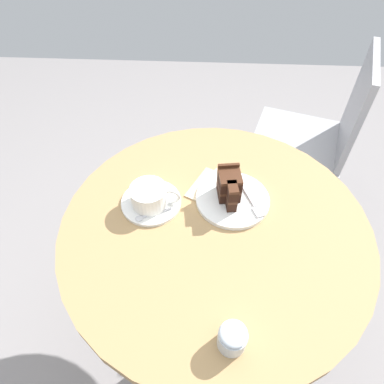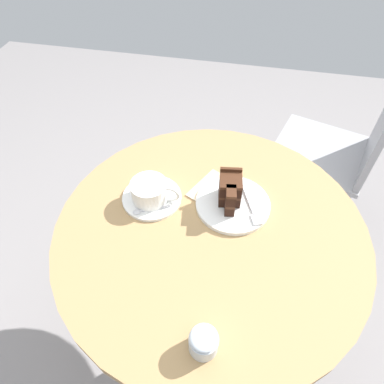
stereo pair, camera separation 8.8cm
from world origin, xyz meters
TOP-DOWN VIEW (x-y plane):
  - ground_plane at (0.00, 0.00)m, footprint 4.40×4.40m
  - cafe_table at (0.00, 0.00)m, footprint 0.79×0.79m
  - saucer at (-0.17, 0.06)m, footprint 0.16×0.16m
  - coffee_cup at (-0.17, 0.05)m, footprint 0.13×0.10m
  - teaspoon at (-0.17, 0.01)m, footprint 0.09×0.05m
  - cake_plate at (0.04, 0.08)m, footprint 0.20×0.20m
  - cake_slice at (0.03, 0.09)m, footprint 0.06×0.10m
  - fork at (0.10, 0.07)m, footprint 0.06×0.13m
  - napkin at (0.01, 0.11)m, footprint 0.19×0.19m
  - cafe_chair at (0.45, 0.66)m, footprint 0.48×0.48m
  - sugar_pot at (0.03, -0.29)m, footprint 0.06×0.06m

SIDE VIEW (x-z plane):
  - ground_plane at x=0.00m, z-range -0.01..0.00m
  - cafe_chair at x=0.45m, z-range 0.08..0.93m
  - cafe_table at x=0.00m, z-range 0.24..0.95m
  - napkin at x=0.01m, z-range 0.71..0.72m
  - saucer at x=-0.17m, z-range 0.71..0.72m
  - cake_plate at x=0.04m, z-range 0.71..0.72m
  - teaspoon at x=-0.17m, z-range 0.72..0.73m
  - fork at x=0.10m, z-range 0.72..0.73m
  - sugar_pot at x=0.03m, z-range 0.71..0.77m
  - coffee_cup at x=-0.17m, z-range 0.72..0.78m
  - cake_slice at x=0.03m, z-range 0.72..0.81m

